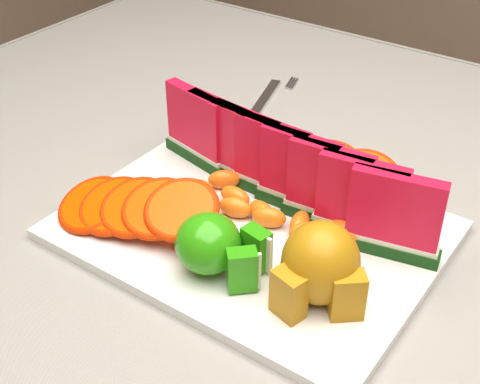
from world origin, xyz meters
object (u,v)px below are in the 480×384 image
object	(u,v)px
platter	(252,230)
apple_cluster	(215,246)
pear_cluster	(320,267)
fork	(264,102)

from	to	relation	value
platter	apple_cluster	bearing A→B (deg)	-81.93
platter	pear_cluster	xyz separation A→B (m)	(0.12, -0.06, 0.04)
platter	pear_cluster	distance (m)	0.14
apple_cluster	pear_cluster	distance (m)	0.11
apple_cluster	fork	distance (m)	0.40
apple_cluster	platter	bearing A→B (deg)	98.07
pear_cluster	fork	distance (m)	0.44
apple_cluster	pear_cluster	world-z (taller)	pear_cluster
platter	apple_cluster	size ratio (longest dim) A/B	3.82
platter	fork	world-z (taller)	platter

